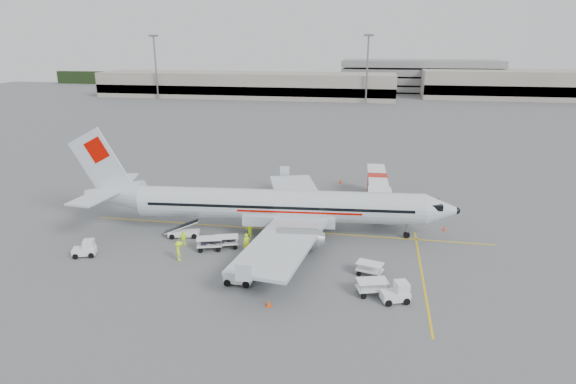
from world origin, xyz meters
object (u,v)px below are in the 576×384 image
Objects in this scene: belt_loader at (183,227)px; tug_mid at (239,274)px; aircraft at (280,185)px; tug_fore at (395,292)px; tug_aft at (84,248)px; jet_bridge at (377,191)px.

belt_loader is 1.78× the size of tug_mid.
aircraft reaches higher than tug_fore.
aircraft is 9.32× the size of belt_loader.
tug_aft is at bearing 170.88° from tug_mid.
belt_loader is 9.85m from tug_aft.
belt_loader reaches higher than tug_aft.
aircraft is 20.16m from tug_aft.
aircraft is 16.63× the size of tug_mid.
aircraft is at bearing 7.62° from tug_aft.
jet_bridge is at bearing 63.41° from tug_mid.
jet_bridge is 6.59× the size of tug_mid.
belt_loader is 1.95× the size of tug_fore.
belt_loader is at bearing 133.98° from tug_mid.
tug_aft is (-27.42, -20.02, -1.25)m from jet_bridge.
tug_fore is at bearing -37.75° from belt_loader.
tug_fore is at bearing -51.27° from aircraft.
belt_loader is at bearing 136.26° from tug_fore.
jet_bridge reaches higher than belt_loader.
belt_loader is (-9.82, -2.79, -4.32)m from aircraft.
tug_aft is at bearing -146.63° from jet_bridge.
tug_fore is (21.64, -9.55, -0.31)m from belt_loader.
tug_fore is 1.04× the size of tug_aft.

